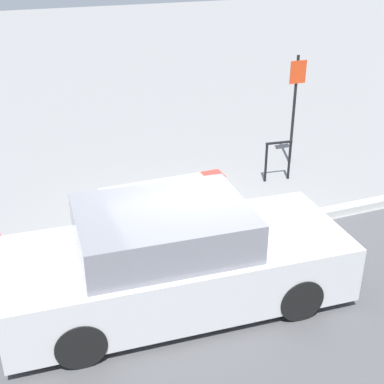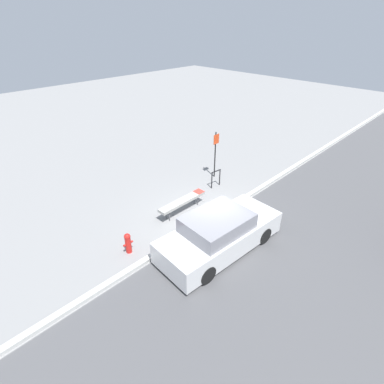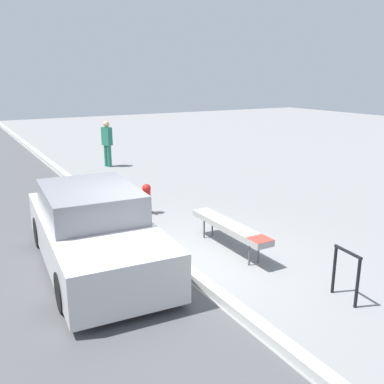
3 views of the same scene
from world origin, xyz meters
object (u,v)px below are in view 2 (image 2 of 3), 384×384
(bench, at_px, (183,201))
(sign_post, at_px, (215,151))
(parked_car_near, at_px, (219,234))
(fire_hydrant, at_px, (128,242))
(bike_rack, at_px, (216,177))

(bench, relative_size, sign_post, 0.99)
(sign_post, xyz_separation_m, parked_car_near, (-3.95, -3.63, -0.73))
(bench, distance_m, fire_hydrant, 3.01)
(bike_rack, height_order, parked_car_near, parked_car_near)
(bike_rack, relative_size, parked_car_near, 0.18)
(parked_car_near, bearing_deg, fire_hydrant, 141.69)
(sign_post, bearing_deg, parked_car_near, -137.41)
(bike_rack, height_order, fire_hydrant, bike_rack)
(sign_post, relative_size, fire_hydrant, 3.01)
(bench, bearing_deg, sign_post, 18.89)
(bike_rack, xyz_separation_m, fire_hydrant, (-5.49, -0.87, -0.09))
(fire_hydrant, distance_m, parked_car_near, 3.07)
(fire_hydrant, height_order, parked_car_near, parked_car_near)
(bike_rack, height_order, sign_post, sign_post)
(bench, bearing_deg, fire_hydrant, -170.94)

